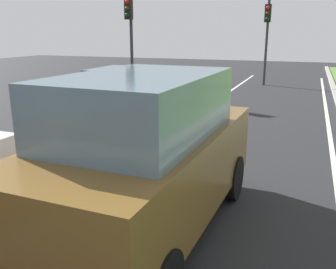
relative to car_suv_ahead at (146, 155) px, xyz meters
The scene contains 7 objects.
ground_plane 5.30m from the car_suv_ahead, 100.32° to the left, with size 60.00×60.00×0.00m, color #262628.
lane_line_center 5.46m from the car_suv_ahead, 107.73° to the left, with size 0.12×32.00×0.01m, color silver.
lane_line_right_edge 5.86m from the car_suv_ahead, 62.25° to the left, with size 0.12×32.00×0.01m, color silver.
car_suv_ahead is the anchor object (origin of this frame).
car_hatchback_far 6.42m from the car_suv_ahead, 120.42° to the left, with size 1.76×3.72×1.78m.
traffic_light_overhead_left 12.35m from the car_suv_ahead, 117.55° to the left, with size 0.32×0.50×4.41m.
traffic_light_far_median 16.54m from the car_suv_ahead, 91.31° to the left, with size 0.32×0.50×4.50m.
Camera 1 is at (2.93, 4.53, 2.78)m, focal length 39.45 mm.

